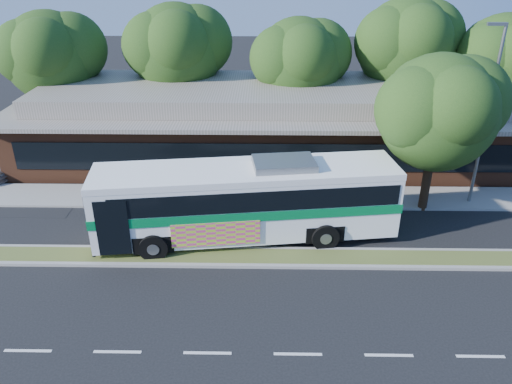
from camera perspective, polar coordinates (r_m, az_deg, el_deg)
ground at (r=21.25m, az=4.02°, el=-8.54°), size 120.00×120.00×0.00m
median_strip at (r=21.70m, az=3.95°, el=-7.48°), size 26.00×1.10×0.15m
sidewalk at (r=26.72m, az=3.40°, el=-0.58°), size 44.00×2.60×0.12m
plaza_building at (r=32.02m, az=3.07°, el=8.08°), size 33.20×11.20×4.45m
lamp_post at (r=26.75m, az=24.88°, el=8.22°), size 0.93×0.18×9.07m
tree_bg_a at (r=35.76m, az=-21.77°, el=14.44°), size 6.47×5.80×8.63m
tree_bg_b at (r=34.51m, az=-8.35°, el=16.06°), size 6.69×6.00×9.00m
tree_bg_c at (r=33.30m, az=5.59°, el=14.87°), size 6.24×5.60×8.26m
tree_bg_d at (r=35.38m, az=17.44°, el=15.88°), size 6.91×6.20×9.37m
tree_bg_e at (r=36.66m, az=26.95°, el=13.54°), size 6.47×5.80×8.50m
transit_bus at (r=22.22m, az=-0.96°, el=-0.50°), size 13.69×4.64×3.77m
sidewalk_tree at (r=25.34m, az=20.89°, el=8.82°), size 6.17×5.53×7.87m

